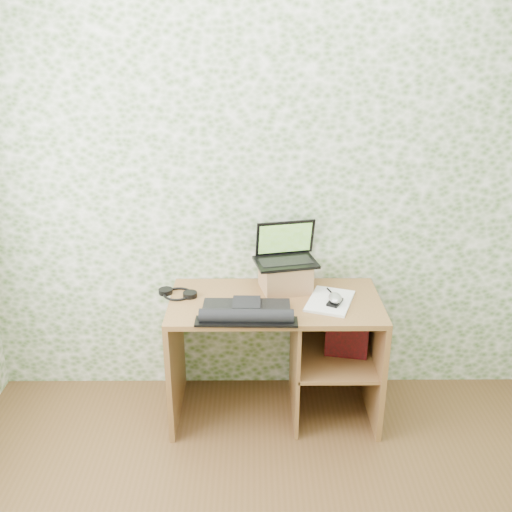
{
  "coord_description": "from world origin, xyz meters",
  "views": [
    {
      "loc": [
        -0.13,
        -1.45,
        2.2
      ],
      "look_at": [
        -0.11,
        1.39,
        1.04
      ],
      "focal_mm": 40.0,
      "sensor_mm": 36.0,
      "label": 1
    }
  ],
  "objects_px": {
    "riser": "(285,276)",
    "keyboard": "(246,312)",
    "desk": "(288,339)",
    "notepad": "(330,301)",
    "laptop": "(285,252)"
  },
  "relations": [
    {
      "from": "riser",
      "to": "laptop",
      "type": "distance_m",
      "value": 0.14
    },
    {
      "from": "desk",
      "to": "riser",
      "type": "distance_m",
      "value": 0.37
    },
    {
      "from": "notepad",
      "to": "keyboard",
      "type": "bearing_deg",
      "value": -141.52
    },
    {
      "from": "notepad",
      "to": "riser",
      "type": "bearing_deg",
      "value": 164.24
    },
    {
      "from": "riser",
      "to": "notepad",
      "type": "height_order",
      "value": "riser"
    },
    {
      "from": "laptop",
      "to": "desk",
      "type": "bearing_deg",
      "value": -96.8
    },
    {
      "from": "desk",
      "to": "laptop",
      "type": "distance_m",
      "value": 0.51
    },
    {
      "from": "riser",
      "to": "keyboard",
      "type": "relative_size",
      "value": 0.51
    },
    {
      "from": "desk",
      "to": "riser",
      "type": "height_order",
      "value": "riser"
    },
    {
      "from": "desk",
      "to": "notepad",
      "type": "relative_size",
      "value": 3.7
    },
    {
      "from": "desk",
      "to": "laptop",
      "type": "height_order",
      "value": "laptop"
    },
    {
      "from": "riser",
      "to": "notepad",
      "type": "relative_size",
      "value": 0.85
    },
    {
      "from": "riser",
      "to": "keyboard",
      "type": "bearing_deg",
      "value": -124.0
    },
    {
      "from": "riser",
      "to": "keyboard",
      "type": "height_order",
      "value": "riser"
    },
    {
      "from": "laptop",
      "to": "notepad",
      "type": "distance_m",
      "value": 0.38
    }
  ]
}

